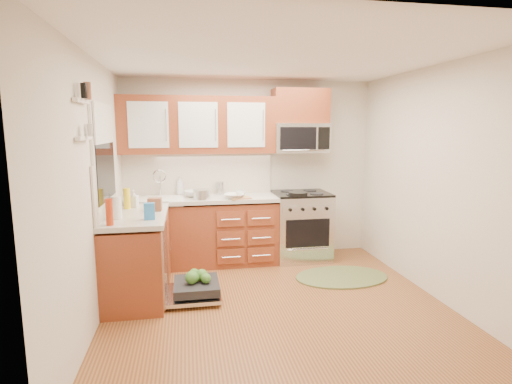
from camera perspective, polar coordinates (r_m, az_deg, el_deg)
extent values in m
plane|color=brown|center=(4.36, 2.92, -15.75)|extent=(3.50, 3.50, 0.00)
plane|color=white|center=(4.02, 3.22, 18.65)|extent=(3.50, 3.50, 0.00)
cube|color=beige|center=(5.71, -0.91, 3.22)|extent=(3.50, 0.04, 2.50)
cube|color=beige|center=(2.36, 12.74, -5.33)|extent=(3.50, 0.04, 2.50)
cube|color=beige|center=(3.99, -22.22, 0.04)|extent=(0.04, 3.50, 2.50)
cube|color=beige|center=(4.71, 24.26, 1.19)|extent=(0.04, 3.50, 2.50)
cube|color=maroon|center=(5.49, -7.92, -5.86)|extent=(2.05, 0.60, 0.85)
cube|color=maroon|center=(4.63, -16.57, -8.97)|extent=(0.60, 1.25, 0.85)
cube|color=beige|center=(5.38, -8.02, -0.99)|extent=(2.07, 0.64, 0.05)
cube|color=beige|center=(4.51, -16.71, -3.22)|extent=(0.64, 1.27, 0.05)
cube|color=beige|center=(5.63, -8.20, 2.64)|extent=(2.05, 0.02, 0.57)
cube|color=beige|center=(4.50, -20.62, 0.57)|extent=(0.02, 1.25, 0.57)
cube|color=maroon|center=(5.67, 6.31, 12.08)|extent=(0.76, 0.35, 0.47)
cube|color=white|center=(4.43, -20.84, 9.13)|extent=(0.02, 0.96, 0.40)
cube|color=white|center=(3.61, -23.68, 11.83)|extent=(0.04, 0.40, 0.03)
cube|color=white|center=(3.60, -23.38, 7.07)|extent=(0.04, 0.40, 0.03)
cylinder|color=black|center=(5.31, 6.00, -0.27)|extent=(0.26, 0.26, 0.05)
cylinder|color=silver|center=(5.19, -7.74, -0.35)|extent=(0.24, 0.24, 0.13)
cube|color=#9F7849|center=(5.20, -2.27, -0.87)|extent=(0.30, 0.22, 0.02)
cylinder|color=silver|center=(5.57, -5.18, 0.58)|extent=(0.14, 0.14, 0.17)
cylinder|color=white|center=(4.26, -19.32, -2.14)|extent=(0.11, 0.11, 0.23)
cylinder|color=yellow|center=(4.77, -17.97, -0.89)|extent=(0.08, 0.08, 0.24)
cylinder|color=#A62B0D|center=(4.00, -20.23, -2.71)|extent=(0.07, 0.07, 0.25)
cube|color=brown|center=(4.56, -14.27, -1.74)|extent=(0.15, 0.11, 0.14)
cube|color=#2A78C6|center=(4.14, -14.99, -2.68)|extent=(0.11, 0.07, 0.17)
imported|color=#999999|center=(5.22, -3.15, -0.60)|extent=(0.33, 0.33, 0.06)
imported|color=#999999|center=(5.42, -8.91, -0.23)|extent=(0.26, 0.26, 0.08)
imported|color=#999999|center=(5.28, -2.24, -0.31)|extent=(0.12, 0.12, 0.09)
imported|color=#999999|center=(5.59, -10.83, 0.94)|extent=(0.12, 0.12, 0.26)
imported|color=#999999|center=(4.85, -17.08, -0.90)|extent=(0.11, 0.11, 0.20)
imported|color=#999999|center=(5.00, -18.17, -0.89)|extent=(0.16, 0.16, 0.16)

